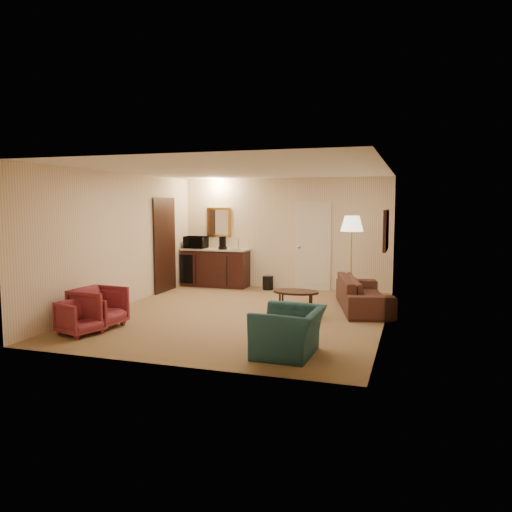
{
  "coord_description": "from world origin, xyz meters",
  "views": [
    {
      "loc": [
        2.96,
        -8.4,
        2.0
      ],
      "look_at": [
        0.1,
        0.5,
        1.02
      ],
      "focal_mm": 35.0,
      "sensor_mm": 36.0,
      "label": 1
    }
  ],
  "objects": [
    {
      "name": "waste_bin",
      "position": [
        -0.3,
        2.65,
        0.16
      ],
      "size": [
        0.27,
        0.27,
        0.32
      ],
      "primitive_type": "cylinder",
      "rotation": [
        0.0,
        0.0,
        0.05
      ],
      "color": "black",
      "rests_on": "ground"
    },
    {
      "name": "coffee_table",
      "position": [
        0.96,
        0.12,
        0.23
      ],
      "size": [
        0.86,
        0.63,
        0.47
      ],
      "primitive_type": "cube",
      "rotation": [
        0.0,
        0.0,
        0.11
      ],
      "color": "black",
      "rests_on": "ground"
    },
    {
      "name": "ground",
      "position": [
        0.0,
        0.0,
        0.0
      ],
      "size": [
        6.0,
        6.0,
        0.0
      ],
      "primitive_type": "plane",
      "color": "olive",
      "rests_on": "ground"
    },
    {
      "name": "microwave",
      "position": [
        -2.14,
        2.67,
        1.1
      ],
      "size": [
        0.54,
        0.31,
        0.36
      ],
      "primitive_type": "imported",
      "rotation": [
        0.0,
        0.0,
        -0.03
      ],
      "color": "black",
      "rests_on": "wetbar_cabinet"
    },
    {
      "name": "sofa",
      "position": [
        2.05,
        1.09,
        0.41
      ],
      "size": [
        1.12,
        2.21,
        0.83
      ],
      "primitive_type": "imported",
      "rotation": [
        0.0,
        0.0,
        1.82
      ],
      "color": "black",
      "rests_on": "ground"
    },
    {
      "name": "rose_chair_near",
      "position": [
        -1.9,
        -1.63,
        0.36
      ],
      "size": [
        0.72,
        0.76,
        0.73
      ],
      "primitive_type": "imported",
      "rotation": [
        0.0,
        0.0,
        1.48
      ],
      "color": "maroon",
      "rests_on": "ground"
    },
    {
      "name": "rose_chair_far",
      "position": [
        -1.9,
        -2.09,
        0.29
      ],
      "size": [
        0.69,
        0.71,
        0.59
      ],
      "primitive_type": "imported",
      "rotation": [
        0.0,
        0.0,
        1.26
      ],
      "color": "maroon",
      "rests_on": "ground"
    },
    {
      "name": "wetbar_cabinet",
      "position": [
        -1.65,
        2.72,
        0.46
      ],
      "size": [
        1.64,
        0.58,
        0.92
      ],
      "primitive_type": "cube",
      "color": "black",
      "rests_on": "ground"
    },
    {
      "name": "coffee_maker",
      "position": [
        -1.41,
        2.6,
        1.08
      ],
      "size": [
        0.2,
        0.2,
        0.31
      ],
      "primitive_type": "cylinder",
      "rotation": [
        0.0,
        0.0,
        0.22
      ],
      "color": "black",
      "rests_on": "wetbar_cabinet"
    },
    {
      "name": "floor_lamp",
      "position": [
        1.7,
        1.97,
        0.88
      ],
      "size": [
        0.51,
        0.51,
        1.77
      ],
      "primitive_type": "cube",
      "rotation": [
        0.0,
        0.0,
        0.1
      ],
      "color": "gold",
      "rests_on": "ground"
    },
    {
      "name": "room_walls",
      "position": [
        -0.1,
        0.77,
        1.72
      ],
      "size": [
        5.02,
        6.01,
        2.61
      ],
      "color": "#FADFBB",
      "rests_on": "ground"
    },
    {
      "name": "teal_armchair",
      "position": [
        1.39,
        -2.11,
        0.42
      ],
      "size": [
        0.65,
        0.98,
        0.84
      ],
      "primitive_type": "imported",
      "rotation": [
        0.0,
        0.0,
        -1.6
      ],
      "color": "#1F404D",
      "rests_on": "ground"
    }
  ]
}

